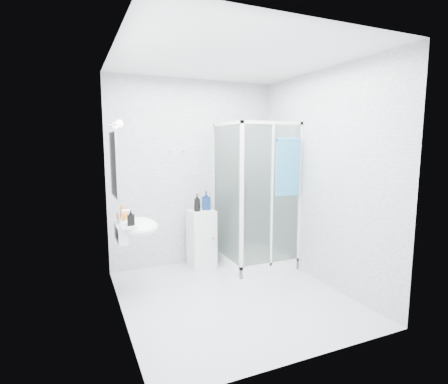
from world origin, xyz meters
name	(u,v)px	position (x,y,z in m)	size (l,w,h in m)	color
room	(233,183)	(0.00, 0.00, 1.30)	(2.40, 2.60, 2.60)	silver
shower_enclosure	(253,236)	(0.67, 0.77, 0.45)	(0.90, 0.95, 2.00)	white
wall_basin	(135,228)	(-0.99, 0.45, 0.80)	(0.46, 0.56, 0.35)	white
mirror	(114,165)	(-1.19, 0.45, 1.50)	(0.02, 0.60, 0.70)	white
vanity_lights	(117,124)	(-1.14, 0.45, 1.92)	(0.10, 0.40, 0.08)	silver
wall_hooks	(177,151)	(-0.25, 1.26, 1.62)	(0.23, 0.06, 0.03)	silver
storage_cabinet	(202,239)	(0.01, 1.04, 0.41)	(0.35, 0.37, 0.81)	silver
hand_towel	(288,166)	(0.95, 0.36, 1.44)	(0.35, 0.05, 0.74)	teal
shampoo_bottle_a	(197,203)	(-0.06, 0.99, 0.93)	(0.09, 0.09, 0.24)	black
shampoo_bottle_b	(206,200)	(0.09, 1.05, 0.94)	(0.12, 0.12, 0.26)	#0C214A
soap_dispenser_orange	(122,213)	(-1.10, 0.56, 0.95)	(0.14, 0.14, 0.18)	orange
soap_dispenser_black	(131,218)	(-1.05, 0.29, 0.95)	(0.08, 0.08, 0.17)	black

